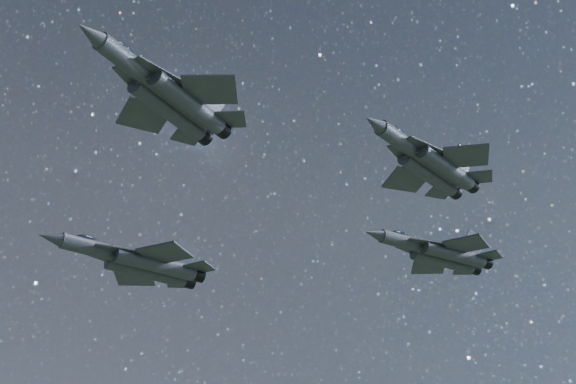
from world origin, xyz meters
TOP-DOWN VIEW (x-y plane):
  - jet_lead at (-17.73, -5.10)m, footprint 17.31×11.49m
  - jet_left at (-5.98, 21.57)m, footprint 19.23×13.62m
  - jet_right at (4.93, -11.46)m, footprint 16.00×10.97m
  - jet_slot at (20.02, 2.36)m, footprint 16.67×11.64m

SIDE VIEW (x-z plane):
  - jet_left at x=-5.98m, z-range 139.30..144.18m
  - jet_right at x=4.93m, z-range 140.17..144.19m
  - jet_slot at x=20.02m, z-range 140.73..144.92m
  - jet_lead at x=-17.73m, z-range 141.32..145.72m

